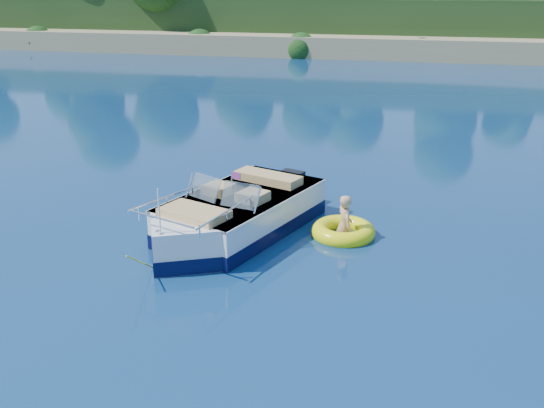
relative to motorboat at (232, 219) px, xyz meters
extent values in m
plane|color=#0A2048|center=(2.04, -2.02, -0.38)|extent=(160.00, 160.00, 0.00)
cube|color=#8B7751|center=(2.04, 35.98, 0.12)|extent=(170.00, 8.00, 2.00)
cube|color=#1C3214|center=(2.04, 62.98, 0.62)|extent=(170.00, 56.00, 6.00)
cylinder|color=black|center=(-15.96, 38.48, 2.72)|extent=(0.44, 0.44, 3.20)
cylinder|color=black|center=(2.04, 39.98, 2.92)|extent=(0.44, 0.44, 3.60)
cube|color=white|center=(0.13, 0.38, -0.07)|extent=(3.26, 4.39, 1.09)
cube|color=white|center=(-0.48, -1.38, -0.07)|extent=(1.96, 1.96, 1.09)
cube|color=black|center=(0.13, 0.38, -0.22)|extent=(3.31, 4.44, 0.31)
cube|color=black|center=(-0.48, -1.38, -0.22)|extent=(2.00, 2.00, 0.31)
cube|color=tan|center=(0.24, 0.67, 0.24)|extent=(2.48, 3.15, 0.10)
cube|color=white|center=(0.13, 0.38, 0.45)|extent=(3.30, 4.41, 0.06)
cube|color=black|center=(0.85, 2.40, -0.02)|extent=(0.66, 0.53, 0.94)
cube|color=#8C9EA5|center=(-0.55, -0.16, 0.75)|extent=(0.85, 0.62, 0.50)
cube|color=#8C9EA5|center=(0.33, -0.47, 0.75)|extent=(0.85, 0.43, 0.50)
cube|color=tan|center=(-0.40, 0.29, 0.48)|extent=(0.73, 0.73, 0.42)
cube|color=tan|center=(0.49, -0.02, 0.48)|extent=(0.73, 0.73, 0.42)
cube|color=tan|center=(0.48, 1.36, 0.48)|extent=(1.72, 1.08, 0.39)
cube|color=tan|center=(-0.42, -1.19, 0.46)|extent=(1.55, 1.19, 0.35)
cylinder|color=white|center=(-0.75, -2.12, 0.92)|extent=(0.04, 0.04, 0.88)
cube|color=red|center=(0.24, -0.44, 1.17)|extent=(0.22, 0.09, 0.15)
cube|color=silver|center=(-0.76, -2.17, 0.51)|extent=(0.12, 0.09, 0.05)
cylinder|color=#F9FF1B|center=(-1.03, -2.47, -0.02)|extent=(0.04, 1.12, 0.80)
torus|color=#FEF70F|center=(2.40, 0.57, -0.29)|extent=(1.89, 1.89, 0.38)
torus|color=red|center=(2.40, 0.57, -0.27)|extent=(1.55, 1.55, 0.13)
imported|color=tan|center=(2.42, 0.52, -0.38)|extent=(0.70, 0.87, 1.57)
camera|label=1|loc=(3.82, -11.90, 4.98)|focal=40.00mm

